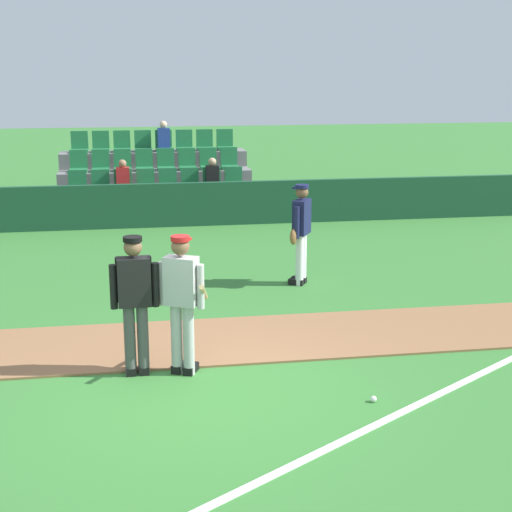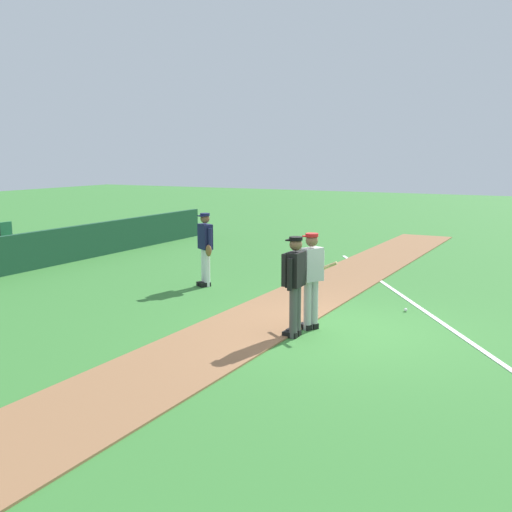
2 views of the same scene
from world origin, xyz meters
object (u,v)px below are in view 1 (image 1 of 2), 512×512
object	(u,v)px
batter_grey_jersey	(182,299)
runner_navy_jersey	(301,231)
umpire_home_plate	(135,297)
baseball	(374,399)

from	to	relation	value
batter_grey_jersey	runner_navy_jersey	bearing A→B (deg)	58.04
batter_grey_jersey	umpire_home_plate	xyz separation A→B (m)	(-0.57, 0.08, 0.03)
baseball	batter_grey_jersey	bearing A→B (deg)	149.87
batter_grey_jersey	baseball	xyz separation A→B (m)	(2.07, -1.20, -0.93)
runner_navy_jersey	batter_grey_jersey	bearing A→B (deg)	-121.96
runner_navy_jersey	baseball	world-z (taller)	runner_navy_jersey
runner_navy_jersey	umpire_home_plate	bearing A→B (deg)	-128.48
batter_grey_jersey	baseball	world-z (taller)	batter_grey_jersey
batter_grey_jersey	runner_navy_jersey	xyz separation A→B (m)	(2.31, 3.71, -0.01)
runner_navy_jersey	baseball	xyz separation A→B (m)	(-0.24, -4.91, -0.93)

